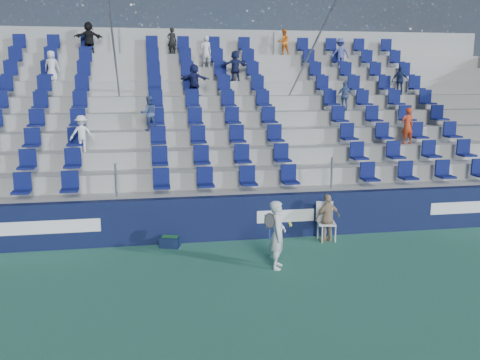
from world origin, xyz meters
TOP-DOWN VIEW (x-y plane):
  - ground at (0.00, 0.00)m, footprint 70.00×70.00m
  - sponsor_wall at (0.00, 3.15)m, footprint 24.00×0.32m
  - grandstand at (-0.01, 8.24)m, footprint 24.00×8.17m
  - tennis_player at (0.70, 0.76)m, footprint 0.69×0.67m
  - line_judge_chair at (2.52, 2.66)m, footprint 0.54×0.56m
  - line_judge at (2.52, 2.50)m, footprint 0.81×0.51m
  - ball_bin at (-1.66, 2.75)m, footprint 0.58×0.47m

SIDE VIEW (x-z plane):
  - ground at x=0.00m, z-range 0.00..0.00m
  - ball_bin at x=-1.66m, z-range 0.01..0.30m
  - line_judge_chair at x=2.52m, z-range 0.07..1.11m
  - sponsor_wall at x=0.00m, z-range 0.00..1.20m
  - line_judge at x=2.52m, z-range 0.00..1.29m
  - tennis_player at x=0.70m, z-range 0.00..1.59m
  - grandstand at x=-0.01m, z-range -1.18..5.45m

